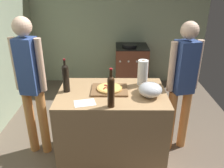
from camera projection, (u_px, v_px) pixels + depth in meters
ground_plane at (111, 120)px, 3.69m from camera, size 3.85×3.76×0.02m
kitchen_wall_rear at (112, 21)px, 4.64m from camera, size 3.85×0.10×2.60m
counter at (112, 127)px, 2.71m from camera, size 1.19×0.79×0.92m
cutting_board at (110, 90)px, 2.54m from camera, size 0.40×0.32×0.02m
pizza at (109, 88)px, 2.53m from camera, size 0.28×0.28×0.03m
mixing_bowl at (150, 90)px, 2.39m from camera, size 0.25×0.25×0.15m
paper_towel_roll at (143, 73)px, 2.63m from camera, size 0.12×0.12×0.30m
wine_bottle_clear at (66, 77)px, 2.46m from camera, size 0.07×0.07×0.37m
wine_bottle_green at (111, 90)px, 2.15m from camera, size 0.07×0.07×0.39m
recipe_sheet at (85, 103)px, 2.28m from camera, size 0.24×0.20×0.00m
stove at (131, 67)px, 4.62m from camera, size 0.63×0.63×0.92m
person_in_stripes at (31, 81)px, 2.61m from camera, size 0.37×0.23×1.71m
person_in_red at (183, 81)px, 2.70m from camera, size 0.39×0.25×1.65m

